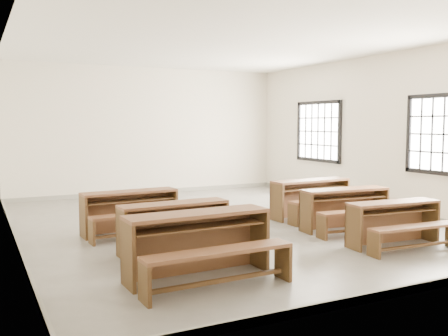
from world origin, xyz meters
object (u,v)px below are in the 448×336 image
desk_set_4 (346,206)px  desk_set_0 (200,240)px  desk_set_5 (312,196)px  desk_set_1 (176,224)px  desk_set_2 (131,209)px  desk_set_3 (395,220)px

desk_set_4 → desk_set_0: bearing=-153.5°
desk_set_5 → desk_set_1: bearing=-161.9°
desk_set_4 → desk_set_5: desk_set_5 is taller
desk_set_2 → desk_set_5: bearing=-6.4°
desk_set_4 → desk_set_1: bearing=-173.6°
desk_set_1 → desk_set_3: desk_set_1 is taller
desk_set_2 → desk_set_1: bearing=-84.7°
desk_set_1 → desk_set_3: 3.21m
desk_set_3 → desk_set_5: size_ratio=0.91×
desk_set_2 → desk_set_5: 3.48m
desk_set_0 → desk_set_3: bearing=0.5°
desk_set_3 → desk_set_4: size_ratio=0.93×
desk_set_3 → desk_set_4: 1.19m
desk_set_3 → desk_set_2: bearing=146.0°
desk_set_3 → desk_set_0: bearing=-173.5°
desk_set_1 → desk_set_5: 3.49m
desk_set_0 → desk_set_1: (0.17, 1.22, -0.04)m
desk_set_0 → desk_set_2: bearing=89.1°
desk_set_1 → desk_set_3: (3.02, -1.09, -0.03)m
desk_set_5 → desk_set_3: bearing=-98.8°
desk_set_0 → desk_set_5: size_ratio=1.06×
desk_set_1 → desk_set_5: (3.26, 1.25, 0.02)m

